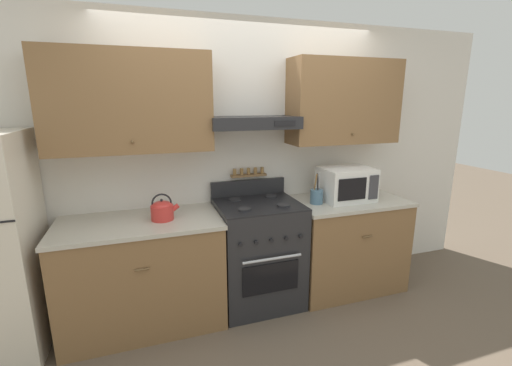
{
  "coord_description": "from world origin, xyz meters",
  "views": [
    {
      "loc": [
        -0.94,
        -2.37,
        1.83
      ],
      "look_at": [
        -0.05,
        0.28,
        1.16
      ],
      "focal_mm": 24.0,
      "sensor_mm": 36.0,
      "label": 1
    }
  ],
  "objects": [
    {
      "name": "stove_range",
      "position": [
        0.0,
        0.35,
        0.48
      ],
      "size": [
        0.72,
        0.67,
        1.1
      ],
      "color": "#232326",
      "rests_on": "ground_plane"
    },
    {
      "name": "counter_right",
      "position": [
        0.91,
        0.35,
        0.45
      ],
      "size": [
        1.09,
        0.69,
        0.91
      ],
      "color": "brown",
      "rests_on": "ground_plane"
    },
    {
      "name": "counter_left",
      "position": [
        -1.0,
        0.35,
        0.45
      ],
      "size": [
        1.27,
        0.69,
        0.91
      ],
      "color": "brown",
      "rests_on": "ground_plane"
    },
    {
      "name": "tea_kettle",
      "position": [
        -0.82,
        0.32,
        0.99
      ],
      "size": [
        0.23,
        0.18,
        0.22
      ],
      "color": "red",
      "rests_on": "counter_left"
    },
    {
      "name": "utensil_crock",
      "position": [
        0.56,
        0.32,
        0.98
      ],
      "size": [
        0.12,
        0.12,
        0.29
      ],
      "color": "slate",
      "rests_on": "counter_right"
    },
    {
      "name": "microwave",
      "position": [
        0.88,
        0.34,
        1.06
      ],
      "size": [
        0.47,
        0.38,
        0.31
      ],
      "color": "white",
      "rests_on": "counter_right"
    },
    {
      "name": "wall_back",
      "position": [
        -0.04,
        0.64,
        1.47
      ],
      "size": [
        5.2,
        0.46,
        2.55
      ],
      "color": "silver",
      "rests_on": "ground_plane"
    },
    {
      "name": "ground_plane",
      "position": [
        0.0,
        0.0,
        0.0
      ],
      "size": [
        16.0,
        16.0,
        0.0
      ],
      "primitive_type": "plane",
      "color": "brown"
    }
  ]
}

